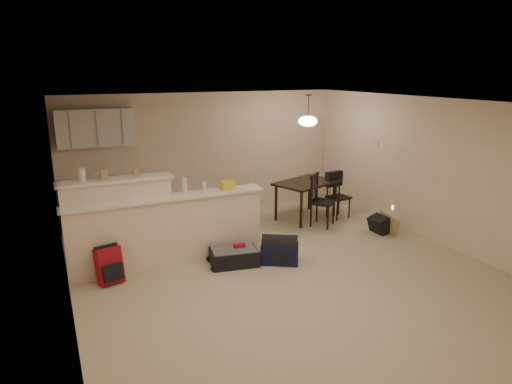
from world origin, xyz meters
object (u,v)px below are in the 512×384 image
suitcase (234,257)px  red_backpack (109,265)px  navy_duffel (280,253)px  pendant_lamp (308,121)px  dining_chair_far (339,196)px  dining_table (306,186)px  dining_chair_near (323,200)px  black_daypack (379,225)px

suitcase → red_backpack: bearing=-175.7°
navy_duffel → pendant_lamp: bearing=80.5°
red_backpack → dining_chair_far: bearing=0.6°
dining_table → pendant_lamp: bearing=25.2°
dining_chair_far → suitcase: size_ratio=1.27×
red_backpack → navy_duffel: red_backpack is taller
dining_chair_far → suitcase: dining_chair_far is taller
suitcase → pendant_lamp: bearing=44.5°
dining_table → navy_duffel: size_ratio=2.47×
dining_chair_near → dining_chair_far: (0.57, 0.28, -0.05)m
dining_table → red_backpack: bearing=178.5°
suitcase → navy_duffel: size_ratio=1.25×
black_daypack → red_backpack: bearing=88.4°
pendant_lamp → dining_chair_near: pendant_lamp is taller
red_backpack → dining_chair_near: bearing=-1.4°
dining_table → suitcase: (-2.20, -1.52, -0.55)m
dining_chair_near → suitcase: size_ratio=1.40×
suitcase → dining_chair_near: bearing=33.3°
navy_duffel → black_daypack: navy_duffel is taller
dining_chair_near → black_daypack: (0.74, -0.80, -0.35)m
dining_chair_near → black_daypack: bearing=-86.4°
pendant_lamp → red_backpack: 4.60m
dining_table → navy_duffel: (-1.53, -1.77, -0.52)m
navy_duffel → dining_chair_far: bearing=66.4°
pendant_lamp → red_backpack: pendant_lamp is taller
dining_table → pendant_lamp: size_ratio=2.31×
red_backpack → black_daypack: bearing=-12.5°
suitcase → black_daypack: size_ratio=2.05×
dining_table → dining_chair_far: 0.71m
dining_table → navy_duffel: 2.40m
dining_chair_far → red_backpack: bearing=-174.5°
dining_table → dining_chair_near: 0.57m
dining_chair_near → red_backpack: dining_chair_near is taller
pendant_lamp → navy_duffel: size_ratio=1.07×
dining_table → red_backpack: 4.28m
dining_table → pendant_lamp: (0.00, 0.00, 1.32)m
dining_table → dining_chair_far: (0.62, -0.26, -0.21)m
navy_duffel → black_daypack: bearing=41.7°
dining_table → dining_chair_near: bearing=-103.9°
pendant_lamp → dining_chair_near: 1.58m
pendant_lamp → navy_duffel: 2.97m
pendant_lamp → black_daypack: pendant_lamp is taller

